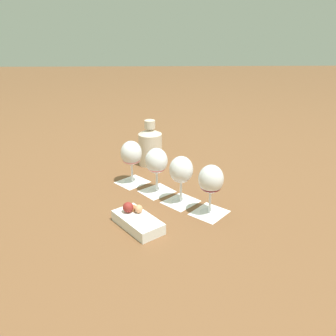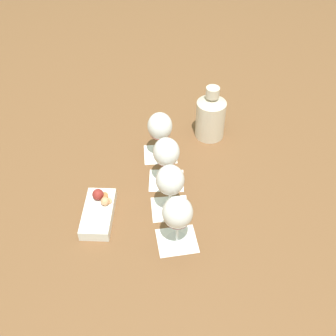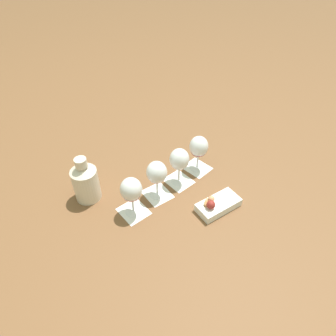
% 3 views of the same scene
% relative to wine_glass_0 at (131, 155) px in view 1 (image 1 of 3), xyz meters
% --- Properties ---
extents(ground_plane, '(8.00, 8.00, 0.00)m').
position_rel_wine_glass_0_xyz_m(ground_plane, '(0.12, 0.14, -0.12)').
color(ground_plane, brown).
extents(tasting_card_0, '(0.15, 0.15, 0.00)m').
position_rel_wine_glass_0_xyz_m(tasting_card_0, '(0.00, 0.00, -0.11)').
color(tasting_card_0, white).
rests_on(tasting_card_0, ground_plane).
extents(tasting_card_1, '(0.15, 0.15, 0.00)m').
position_rel_wine_glass_0_xyz_m(tasting_card_1, '(0.08, 0.10, -0.11)').
color(tasting_card_1, white).
rests_on(tasting_card_1, ground_plane).
extents(tasting_card_2, '(0.15, 0.15, 0.00)m').
position_rel_wine_glass_0_xyz_m(tasting_card_2, '(0.17, 0.18, -0.11)').
color(tasting_card_2, white).
rests_on(tasting_card_2, ground_plane).
extents(tasting_card_3, '(0.15, 0.15, 0.00)m').
position_rel_wine_glass_0_xyz_m(tasting_card_3, '(0.25, 0.27, -0.11)').
color(tasting_card_3, white).
rests_on(tasting_card_3, ground_plane).
extents(wine_glass_0, '(0.08, 0.08, 0.17)m').
position_rel_wine_glass_0_xyz_m(wine_glass_0, '(0.00, 0.00, 0.00)').
color(wine_glass_0, white).
rests_on(wine_glass_0, tasting_card_0).
extents(wine_glass_1, '(0.08, 0.08, 0.17)m').
position_rel_wine_glass_0_xyz_m(wine_glass_1, '(0.08, 0.10, -0.00)').
color(wine_glass_1, white).
rests_on(wine_glass_1, tasting_card_1).
extents(wine_glass_2, '(0.08, 0.08, 0.17)m').
position_rel_wine_glass_0_xyz_m(wine_glass_2, '(0.17, 0.18, -0.00)').
color(wine_glass_2, white).
rests_on(wine_glass_2, tasting_card_2).
extents(wine_glass_3, '(0.08, 0.08, 0.17)m').
position_rel_wine_glass_0_xyz_m(wine_glass_3, '(0.25, 0.27, -0.00)').
color(wine_glass_3, white).
rests_on(wine_glass_3, tasting_card_3).
extents(ceramic_vase, '(0.10, 0.10, 0.20)m').
position_rel_wine_glass_0_xyz_m(ceramic_vase, '(-0.19, 0.07, -0.03)').
color(ceramic_vase, beige).
rests_on(ceramic_vase, ground_plane).
extents(snack_dish, '(0.19, 0.17, 0.07)m').
position_rel_wine_glass_0_xyz_m(snack_dish, '(0.32, 0.04, -0.09)').
color(snack_dish, white).
rests_on(snack_dish, ground_plane).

